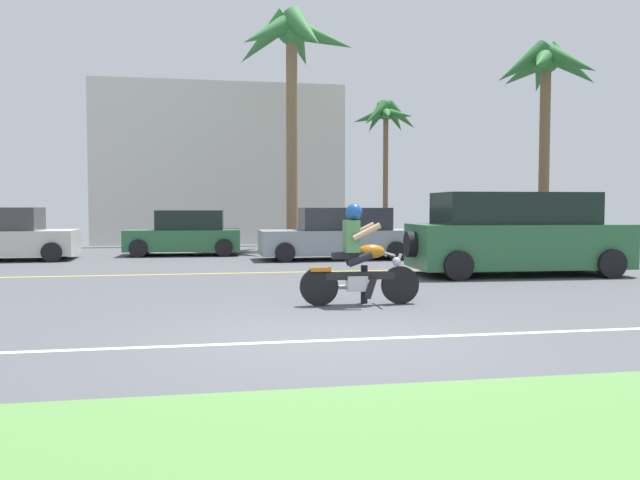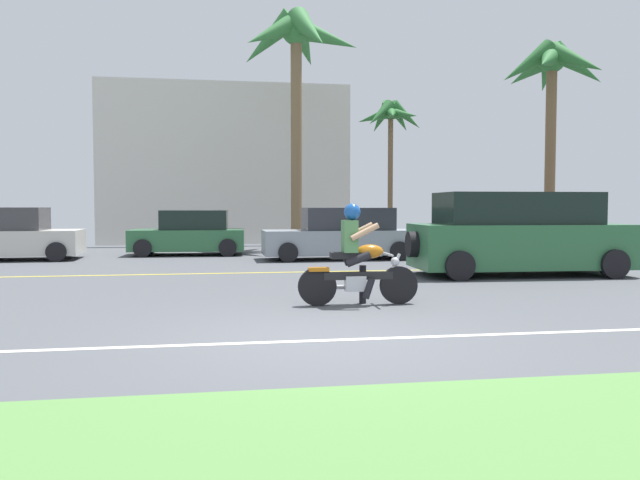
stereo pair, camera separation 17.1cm
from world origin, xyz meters
name	(u,v)px [view 2 (the right image)]	position (x,y,z in m)	size (l,w,h in m)	color
ground	(293,302)	(0.00, 3.00, -0.02)	(56.00, 30.00, 0.04)	#4C4F54
lane_line_near	(325,340)	(0.00, -0.13, 0.00)	(50.40, 0.12, 0.01)	silver
lane_line_far	(270,272)	(0.00, 7.59, 0.00)	(50.40, 0.12, 0.01)	yellow
motorcyclist	(357,262)	(0.96, 2.45, 0.68)	(1.93, 0.63, 1.61)	black
suv_nearby	(518,235)	(5.54, 6.14, 0.92)	(5.07, 2.27, 1.88)	#2D663D
parked_car_0	(12,235)	(-7.14, 12.39, 0.72)	(3.74, 2.11, 1.54)	beige
parked_car_1	(190,234)	(-2.08, 13.54, 0.68)	(3.69, 2.06, 1.44)	#2D663D
parked_car_2	(342,235)	(2.43, 11.08, 0.71)	(4.49, 1.81, 1.53)	#8C939E
parked_car_3	(503,231)	(8.36, 12.79, 0.73)	(3.93, 2.15, 1.58)	#AD1E1E
palm_tree_0	(551,74)	(11.68, 15.82, 6.72)	(4.50, 4.46, 8.02)	brown
palm_tree_1	(296,49)	(1.68, 15.80, 7.28)	(4.59, 4.62, 8.77)	brown
palm_tree_2	(391,121)	(5.40, 16.36, 4.85)	(2.64, 2.67, 5.68)	brown
building_far	(225,166)	(-0.82, 21.00, 3.34)	(10.39, 4.00, 6.68)	beige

